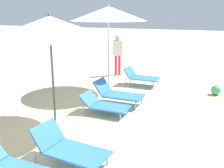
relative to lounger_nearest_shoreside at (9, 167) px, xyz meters
The scene contains 9 objects.
lounger_nearest_shoreside is the anchor object (origin of this frame).
umbrella_second 2.93m from the lounger_nearest_shoreside, 105.20° to the left, with size 2.52×2.52×2.61m.
lounger_second_shoreside 3.33m from the lounger_nearest_shoreside, 88.09° to the left, with size 1.29×0.63×0.52m.
lounger_second_inland 1.03m from the lounger_nearest_shoreside, 59.04° to the left, with size 1.40×0.76×0.66m.
umbrella_farthest 5.76m from the lounger_nearest_shoreside, 96.46° to the left, with size 2.46×2.46×2.87m.
lounger_farthest_shoreside 6.41m from the lounger_nearest_shoreside, 88.38° to the left, with size 1.24×0.72×0.66m.
lounger_farthest_inland 4.17m from the lounger_nearest_shoreside, 87.87° to the left, with size 1.41×0.70×0.70m.
person_walking_near 7.75m from the lounger_nearest_shoreside, 99.02° to the left, with size 0.41×0.41×1.72m.
beach_ball 6.85m from the lounger_nearest_shoreside, 65.92° to the left, with size 0.32×0.32×0.32m, color #3FB266.
Camera 1 is at (2.63, -1.37, 2.63)m, focal length 42.55 mm.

